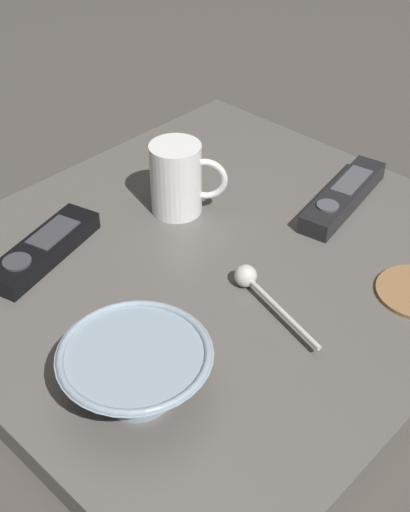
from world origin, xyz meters
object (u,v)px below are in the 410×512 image
teaspoon (252,282)px  cereal_bowl (136,370)px  tv_remote_far (44,249)px  coffee_mug (178,179)px  tv_remote_near (343,196)px

teaspoon → cereal_bowl: bearing=-174.0°
cereal_bowl → tv_remote_far: (0.07, 0.26, -0.02)m
coffee_mug → tv_remote_far: size_ratio=0.56×
teaspoon → tv_remote_far: teaspoon is taller
cereal_bowl → teaspoon: 0.20m
cereal_bowl → tv_remote_near: bearing=6.5°
teaspoon → tv_remote_near: 0.23m
coffee_mug → tv_remote_near: size_ratio=0.51×
cereal_bowl → coffee_mug: size_ratio=1.51×
cereal_bowl → teaspoon: size_ratio=1.02×
teaspoon → tv_remote_far: 0.27m
teaspoon → tv_remote_far: (-0.13, 0.23, -0.00)m
cereal_bowl → coffee_mug: (0.26, 0.21, 0.01)m
coffee_mug → tv_remote_near: coffee_mug is taller
cereal_bowl → coffee_mug: bearing=38.4°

